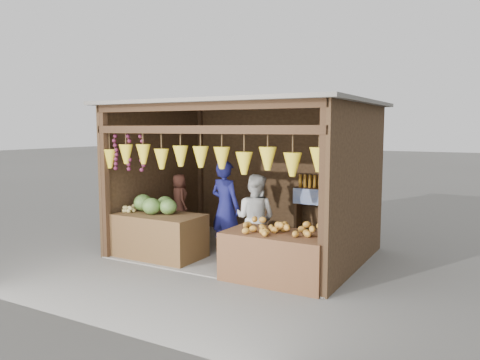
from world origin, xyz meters
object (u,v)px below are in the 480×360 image
vendor_seated (179,199)px  man_standing (225,207)px  counter_right (278,257)px  woman_standing (255,218)px  counter_left (160,236)px

vendor_seated → man_standing: bearing=-161.9°
counter_right → woman_standing: woman_standing is taller
man_standing → vendor_seated: bearing=-7.3°
counter_right → woman_standing: size_ratio=1.07×
man_standing → woman_standing: (0.70, -0.19, -0.10)m
counter_right → vendor_seated: bearing=154.2°
counter_right → woman_standing: bearing=136.0°
counter_left → counter_right: counter_left is taller
man_standing → counter_left: bearing=53.1°
vendor_seated → woman_standing: bearing=-161.2°
woman_standing → counter_left: bearing=20.3°
man_standing → woman_standing: man_standing is taller
man_standing → vendor_seated: (-1.32, 0.42, -0.01)m
woman_standing → vendor_seated: woman_standing is taller
counter_left → man_standing: 1.24m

